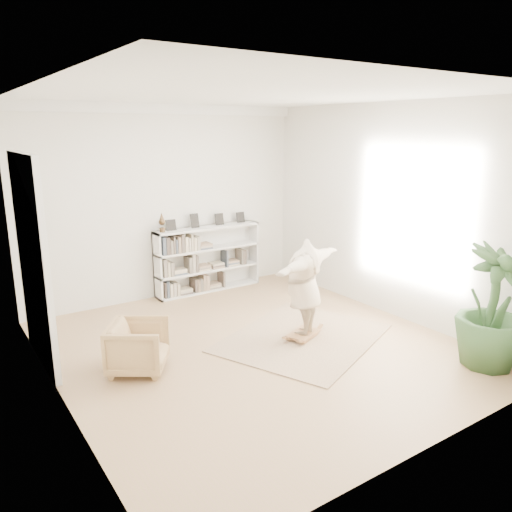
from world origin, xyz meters
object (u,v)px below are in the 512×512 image
(bookshelf, at_px, (208,259))
(armchair, at_px, (138,347))
(houseplant, at_px, (493,307))
(person, at_px, (304,284))
(rocker_board, at_px, (303,334))

(bookshelf, relative_size, armchair, 2.95)
(armchair, bearing_deg, houseplant, -87.95)
(person, relative_size, houseplant, 1.09)
(armchair, distance_m, houseplant, 4.76)
(bookshelf, bearing_deg, rocker_board, -89.11)
(armchair, xyz_separation_m, rocker_board, (2.50, -0.41, -0.27))
(armchair, distance_m, rocker_board, 2.55)
(bookshelf, relative_size, rocker_board, 3.45)
(person, bearing_deg, bookshelf, -112.26)
(rocker_board, xyz_separation_m, person, (0.00, 0.00, 0.81))
(armchair, xyz_separation_m, houseplant, (4.01, -2.52, 0.50))
(rocker_board, bearing_deg, houseplant, -77.55)
(rocker_board, relative_size, person, 0.35)
(armchair, relative_size, houseplant, 0.45)
(houseplant, bearing_deg, person, 125.59)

